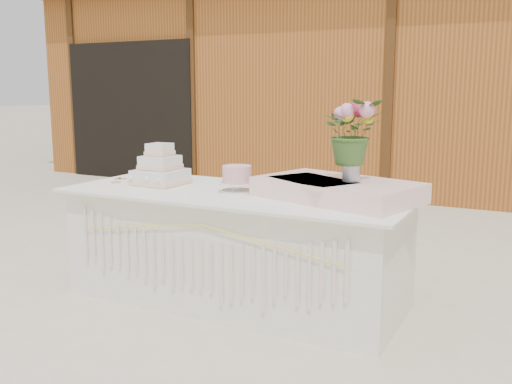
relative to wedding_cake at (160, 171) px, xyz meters
The scene contains 9 objects.
ground 1.08m from the wedding_cake, ahead, with size 80.00×80.00×0.00m, color beige.
barn 6.07m from the wedding_cake, 84.01° to the left, with size 12.60×4.60×3.30m.
cake_table 0.80m from the wedding_cake, ahead, with size 2.40×1.00×0.77m.
wedding_cake is the anchor object (origin of this frame).
pink_cake_stand 0.65m from the wedding_cake, ahead, with size 0.25×0.25×0.18m.
satin_runner 1.35m from the wedding_cake, ahead, with size 0.99×0.57×0.13m, color #F6CCC6.
flower_vase 1.44m from the wedding_cake, ahead, with size 0.11×0.11×0.15m, color #B3B3B8.
bouquet 1.48m from the wedding_cake, ahead, with size 0.37×0.32×0.41m, color #355A24.
loose_flowers 0.43m from the wedding_cake, behind, with size 0.14×0.34×0.02m, color pink, non-canonical shape.
Camera 1 is at (1.88, -3.34, 1.46)m, focal length 40.00 mm.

